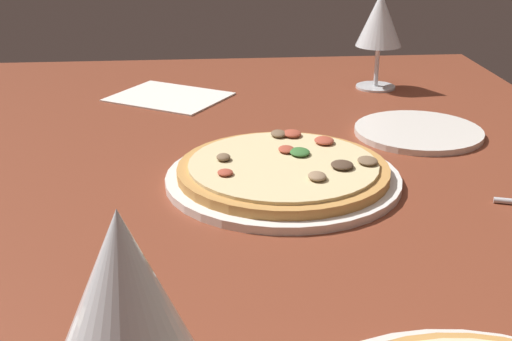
% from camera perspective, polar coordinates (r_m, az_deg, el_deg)
% --- Properties ---
extents(dining_table, '(1.50, 1.10, 0.04)m').
position_cam_1_polar(dining_table, '(0.80, -2.37, -4.24)').
color(dining_table, brown).
rests_on(dining_table, ground).
extents(pizza_main, '(0.29, 0.29, 0.03)m').
position_cam_1_polar(pizza_main, '(0.86, 2.26, -0.20)').
color(pizza_main, white).
rests_on(pizza_main, dining_table).
extents(wine_glass_far, '(0.08, 0.08, 0.17)m').
position_cam_1_polar(wine_glass_far, '(1.27, 10.05, 11.83)').
color(wine_glass_far, silver).
rests_on(wine_glass_far, dining_table).
extents(wine_glass_near, '(0.08, 0.08, 0.18)m').
position_cam_1_polar(wine_glass_near, '(0.41, -10.77, -9.88)').
color(wine_glass_near, silver).
rests_on(wine_glass_near, dining_table).
extents(side_plate, '(0.19, 0.19, 0.01)m').
position_cam_1_polar(side_plate, '(1.05, 13.10, 3.10)').
color(side_plate, silver).
rests_on(side_plate, dining_table).
extents(paper_menu, '(0.22, 0.23, 0.00)m').
position_cam_1_polar(paper_menu, '(1.22, -7.10, 5.96)').
color(paper_menu, white).
rests_on(paper_menu, dining_table).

